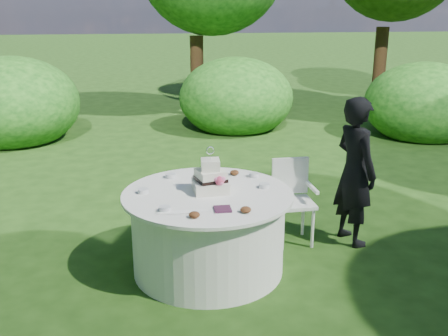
{
  "coord_description": "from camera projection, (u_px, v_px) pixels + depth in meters",
  "views": [
    {
      "loc": [
        -0.45,
        -4.44,
        2.42
      ],
      "look_at": [
        0.15,
        0.0,
        1.0
      ],
      "focal_mm": 42.0,
      "sensor_mm": 36.0,
      "label": 1
    }
  ],
  "objects": [
    {
      "name": "table",
      "position": [
        208.0,
        231.0,
        4.86
      ],
      "size": [
        1.56,
        1.56,
        0.77
      ],
      "color": "white",
      "rests_on": "ground"
    },
    {
      "name": "feather_plume",
      "position": [
        184.0,
        212.0,
        4.3
      ],
      "size": [
        0.48,
        0.07,
        0.01
      ],
      "primitive_type": "ellipsoid",
      "color": "white",
      "rests_on": "table"
    },
    {
      "name": "ground",
      "position": [
        208.0,
        269.0,
        4.98
      ],
      "size": [
        80.0,
        80.0,
        0.0
      ],
      "primitive_type": "plane",
      "color": "#18350E",
      "rests_on": "ground"
    },
    {
      "name": "chair",
      "position": [
        292.0,
        194.0,
        5.46
      ],
      "size": [
        0.42,
        0.4,
        0.88
      ],
      "color": "white",
      "rests_on": "ground"
    },
    {
      "name": "guest",
      "position": [
        355.0,
        171.0,
        5.34
      ],
      "size": [
        0.51,
        0.64,
        1.54
      ],
      "primitive_type": "imported",
      "rotation": [
        0.0,
        0.0,
        1.84
      ],
      "color": "black",
      "rests_on": "ground"
    },
    {
      "name": "petal_cups",
      "position": [
        226.0,
        197.0,
        4.58
      ],
      "size": [
        0.58,
        1.13,
        0.05
      ],
      "color": "#562D16",
      "rests_on": "table"
    },
    {
      "name": "votives",
      "position": [
        201.0,
        186.0,
        4.85
      ],
      "size": [
        1.22,
        0.97,
        0.04
      ],
      "color": "silver",
      "rests_on": "table"
    },
    {
      "name": "cake",
      "position": [
        211.0,
        179.0,
        4.76
      ],
      "size": [
        0.33,
        0.33,
        0.42
      ],
      "color": "silver",
      "rests_on": "table"
    },
    {
      "name": "napkins",
      "position": [
        223.0,
        209.0,
        4.35
      ],
      "size": [
        0.14,
        0.14,
        0.02
      ],
      "primitive_type": "cube",
      "color": "#411C35",
      "rests_on": "table"
    }
  ]
}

